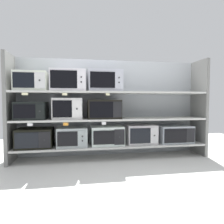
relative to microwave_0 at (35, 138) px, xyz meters
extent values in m
cube|color=silver|center=(1.19, -1.00, -0.37)|extent=(7.02, 6.00, 0.02)
cube|color=#9EA3A8|center=(1.19, 0.26, 0.45)|extent=(3.22, 0.04, 1.62)
cube|color=slate|center=(-0.35, 0.00, 0.45)|extent=(0.05, 0.47, 1.62)
cube|color=slate|center=(2.73, 0.00, 0.45)|extent=(0.05, 0.47, 1.62)
cube|color=beige|center=(1.19, 0.00, -0.16)|extent=(3.02, 0.47, 0.03)
cube|color=black|center=(0.00, 0.00, 0.00)|extent=(0.52, 0.39, 0.29)
cube|color=black|center=(-0.08, -0.20, 0.00)|extent=(0.33, 0.01, 0.23)
cube|color=black|center=(0.17, -0.20, 0.00)|extent=(0.17, 0.01, 0.23)
cylinder|color=#262628|center=(0.17, -0.21, 0.00)|extent=(0.02, 0.01, 0.02)
cube|color=#9EA7A8|center=(0.56, 0.00, 0.00)|extent=(0.46, 0.38, 0.29)
cube|color=black|center=(0.49, -0.19, 0.00)|extent=(0.29, 0.01, 0.22)
cube|color=#9EA7A8|center=(0.71, -0.19, 0.00)|extent=(0.14, 0.01, 0.24)
cylinder|color=#262628|center=(0.71, -0.20, -0.03)|extent=(0.02, 0.01, 0.02)
cylinder|color=#262628|center=(0.71, -0.20, 0.03)|extent=(0.02, 0.01, 0.02)
cube|color=silver|center=(1.11, 0.00, 0.00)|extent=(0.52, 0.36, 0.30)
cube|color=black|center=(1.03, -0.18, 0.00)|extent=(0.32, 0.01, 0.21)
cube|color=black|center=(1.28, -0.18, 0.00)|extent=(0.16, 0.01, 0.24)
cylinder|color=#262628|center=(1.28, -0.19, 0.00)|extent=(0.02, 0.01, 0.02)
cube|color=#B8B3B5|center=(1.68, 0.00, 0.01)|extent=(0.49, 0.32, 0.31)
cube|color=black|center=(1.62, -0.16, 0.01)|extent=(0.33, 0.01, 0.24)
cube|color=silver|center=(1.85, -0.16, 0.01)|extent=(0.13, 0.01, 0.25)
cylinder|color=#262628|center=(1.85, -0.17, 0.01)|extent=(0.02, 0.01, 0.02)
cube|color=#9BA4AC|center=(2.27, 0.00, 0.00)|extent=(0.56, 0.38, 0.29)
cube|color=black|center=(2.20, -0.19, 0.00)|extent=(0.38, 0.01, 0.23)
cube|color=black|center=(2.47, -0.19, 0.00)|extent=(0.14, 0.01, 0.23)
cube|color=beige|center=(1.19, 0.00, 0.27)|extent=(3.02, 0.47, 0.03)
cube|color=black|center=(-0.04, 0.00, 0.42)|extent=(0.44, 0.42, 0.27)
cube|color=black|center=(-0.09, -0.21, 0.42)|extent=(0.30, 0.01, 0.19)
cube|color=black|center=(0.11, -0.21, 0.42)|extent=(0.11, 0.01, 0.21)
cylinder|color=#262628|center=(0.11, -0.22, 0.42)|extent=(0.02, 0.01, 0.02)
cube|color=silver|center=(0.49, 0.00, 0.44)|extent=(0.45, 0.33, 0.32)
cube|color=black|center=(0.42, -0.17, 0.44)|extent=(0.28, 0.01, 0.25)
cube|color=silver|center=(0.63, -0.17, 0.44)|extent=(0.14, 0.01, 0.26)
cylinder|color=#262628|center=(0.63, -0.18, 0.44)|extent=(0.02, 0.01, 0.02)
cube|color=black|center=(1.06, 0.00, 0.43)|extent=(0.52, 0.41, 0.30)
cube|color=black|center=(0.99, -0.21, 0.43)|extent=(0.35, 0.01, 0.24)
cube|color=black|center=(1.24, -0.21, 0.43)|extent=(0.13, 0.01, 0.24)
cube|color=white|center=(-0.02, -0.24, 0.23)|extent=(0.07, 0.00, 0.04)
cube|color=orange|center=(0.47, -0.24, 0.23)|extent=(0.07, 0.00, 0.04)
cube|color=white|center=(1.03, -0.24, 0.23)|extent=(0.07, 0.00, 0.04)
cube|color=beige|center=(1.19, 0.00, 0.70)|extent=(3.02, 0.47, 0.03)
cube|color=silver|center=(-0.03, 0.00, 0.85)|extent=(0.46, 0.40, 0.28)
cube|color=black|center=(-0.10, -0.20, 0.85)|extent=(0.29, 0.01, 0.21)
cube|color=silver|center=(0.12, -0.20, 0.85)|extent=(0.14, 0.01, 0.23)
cylinder|color=#262628|center=(0.12, -0.21, 0.85)|extent=(0.02, 0.01, 0.02)
cube|color=silver|center=(0.50, 0.00, 0.87)|extent=(0.53, 0.41, 0.32)
cube|color=black|center=(0.45, -0.21, 0.87)|extent=(0.38, 0.01, 0.25)
cube|color=silver|center=(0.70, -0.21, 0.87)|extent=(0.12, 0.01, 0.26)
cylinder|color=#262628|center=(0.70, -0.22, 0.84)|extent=(0.02, 0.01, 0.02)
cylinder|color=#262628|center=(0.70, -0.22, 0.91)|extent=(0.02, 0.01, 0.02)
cube|color=#B0B3BF|center=(1.08, 0.00, 0.88)|extent=(0.53, 0.34, 0.34)
cube|color=black|center=(1.02, -0.17, 0.88)|extent=(0.38, 0.01, 0.24)
cube|color=#B0B3BF|center=(1.27, -0.17, 0.88)|extent=(0.12, 0.01, 0.27)
cylinder|color=#262628|center=(1.27, -0.18, 0.84)|extent=(0.02, 0.01, 0.02)
cylinder|color=#262628|center=(1.27, -0.18, 0.92)|extent=(0.02, 0.01, 0.02)
cube|color=beige|center=(-0.08, -0.24, 0.66)|extent=(0.08, 0.00, 0.03)
cube|color=beige|center=(0.46, -0.24, 0.66)|extent=(0.07, 0.00, 0.03)
cube|color=beige|center=(1.09, -0.24, 0.66)|extent=(0.06, 0.00, 0.03)
camera|label=1|loc=(0.64, -3.22, 0.55)|focal=32.50mm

